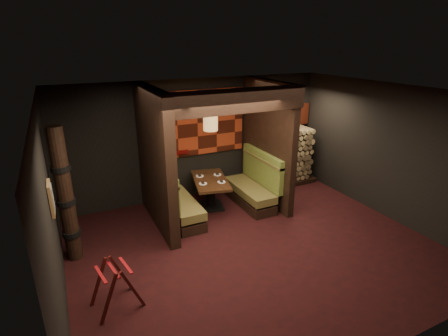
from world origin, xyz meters
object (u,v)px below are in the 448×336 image
Objects in this scene: booth_bench_right at (253,187)px; firewood_stack at (284,157)px; totem_column at (66,197)px; pendant_lamp at (210,120)px; booth_bench_left at (176,203)px; dining_table at (210,189)px; luggage_rack at (115,284)px.

booth_bench_right is 1.56m from firewood_stack.
totem_column is at bearing -166.81° from firewood_stack.
booth_bench_left is at bearing -169.28° from pendant_lamp.
totem_column is (-2.98, -0.77, 0.72)m from dining_table.
booth_bench_left is 0.67× the size of totem_column.
dining_table is 1.60m from pendant_lamp.
dining_table is 2.42m from firewood_stack.
luggage_rack reaches higher than dining_table.
pendant_lamp is 0.42× the size of totem_column.
booth_bench_right is 4.11m from luggage_rack.
booth_bench_right is 0.67× the size of totem_column.
luggage_rack is (-2.52, -2.29, -1.69)m from pendant_lamp.
dining_table is 1.89× the size of luggage_rack.
booth_bench_left is at bearing 14.75° from totem_column.
firewood_stack is at bearing 12.17° from booth_bench_left.
totem_column reaches higher than booth_bench_right.
luggage_rack is (-1.62, -2.12, -0.02)m from booth_bench_left.
booth_bench_right is 1.03m from dining_table.
dining_table is 3.16m from totem_column.
booth_bench_right is 1.59× the size of pendant_lamp.
booth_bench_right is at bearing 31.05° from luggage_rack.
pendant_lamp reaches higher than firewood_stack.
pendant_lamp reaches higher than booth_bench_right.
pendant_lamp is (-1.00, 0.17, 1.67)m from booth_bench_right.
luggage_rack is (-3.52, -2.12, -0.02)m from booth_bench_right.
booth_bench_right is 2.07× the size of luggage_rack.
booth_bench_left is 2.30m from totem_column.
pendant_lamp is at bearing -90.00° from dining_table.
pendant_lamp is (0.89, 0.17, 1.67)m from booth_bench_left.
booth_bench_right is 1.95m from pendant_lamp.
booth_bench_right is at bearing -152.65° from firewood_stack.
pendant_lamp is (-0.00, -0.05, 1.60)m from dining_table.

